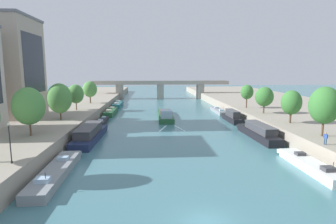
% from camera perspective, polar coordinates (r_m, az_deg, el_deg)
% --- Properties ---
extents(ground_plane, '(400.00, 400.00, 0.00)m').
position_cam_1_polar(ground_plane, '(23.38, 8.34, -22.46)').
color(ground_plane, '#42757F').
extents(quay_left, '(36.00, 170.00, 2.51)m').
position_cam_1_polar(quay_left, '(81.38, -26.14, 0.27)').
color(quay_left, gray).
rests_on(quay_left, ground).
extents(quay_right, '(36.00, 170.00, 2.51)m').
position_cam_1_polar(quay_right, '(85.17, 24.05, 0.75)').
color(quay_right, gray).
rests_on(quay_right, ground).
extents(barge_midriver, '(3.78, 18.34, 2.86)m').
position_cam_1_polar(barge_midriver, '(68.39, -0.57, -0.62)').
color(barge_midriver, '#235633').
rests_on(barge_midriver, ground).
extents(wake_behind_barge, '(5.60, 5.91, 0.03)m').
position_cam_1_polar(wake_behind_barge, '(56.51, 0.71, -3.52)').
color(wake_behind_barge, silver).
rests_on(wake_behind_barge, ground).
extents(moored_boat_left_near, '(2.87, 14.62, 2.13)m').
position_cam_1_polar(moored_boat_left_near, '(34.20, -22.71, -11.65)').
color(moored_boat_left_near, gray).
rests_on(moored_boat_left_near, ground).
extents(moored_boat_left_upstream, '(3.68, 16.06, 2.70)m').
position_cam_1_polar(moored_boat_left_upstream, '(48.98, -16.31, -4.48)').
color(moored_boat_left_upstream, '#1E284C').
rests_on(moored_boat_left_upstream, ground).
extents(moored_boat_left_end, '(1.83, 10.08, 2.11)m').
position_cam_1_polar(moored_boat_left_end, '(63.15, -13.77, -1.97)').
color(moored_boat_left_end, black).
rests_on(moored_boat_left_end, ground).
extents(moored_boat_left_far, '(2.54, 12.88, 2.41)m').
position_cam_1_polar(moored_boat_left_far, '(76.55, -12.06, 0.06)').
color(moored_boat_left_far, '#235633').
rests_on(moored_boat_left_far, ground).
extents(moored_boat_left_lone, '(2.92, 14.06, 2.37)m').
position_cam_1_polar(moored_boat_left_lone, '(93.05, -10.70, 1.62)').
color(moored_boat_left_lone, '#23666B').
rests_on(moored_boat_left_lone, ground).
extents(moored_boat_right_upstream, '(2.48, 12.16, 2.19)m').
position_cam_1_polar(moored_boat_right_upstream, '(37.98, 27.96, -9.91)').
color(moored_boat_right_upstream, silver).
rests_on(moored_boat_right_upstream, ground).
extents(moored_boat_right_midway, '(3.17, 14.51, 2.68)m').
position_cam_1_polar(moored_boat_right_midway, '(51.18, 18.69, -4.03)').
color(moored_boat_right_midway, black).
rests_on(moored_boat_right_midway, ground).
extents(moored_boat_right_lone, '(2.16, 10.46, 2.82)m').
position_cam_1_polar(moored_boat_right_lone, '(65.74, 13.42, -0.98)').
color(moored_boat_right_lone, black).
rests_on(moored_boat_right_lone, ground).
extents(moored_boat_right_far, '(2.27, 12.33, 2.09)m').
position_cam_1_polar(moored_boat_right_far, '(78.85, 10.69, 0.24)').
color(moored_boat_right_far, gray).
rests_on(moored_boat_right_far, ground).
extents(tree_left_second, '(4.57, 4.57, 7.20)m').
position_cam_1_polar(tree_left_second, '(44.15, -27.56, 1.11)').
color(tree_left_second, brown).
rests_on(tree_left_second, quay_left).
extents(tree_left_third, '(4.64, 4.64, 7.15)m').
position_cam_1_polar(tree_left_third, '(56.28, -22.08, 2.71)').
color(tree_left_third, brown).
rests_on(tree_left_third, quay_left).
extents(tree_left_past_mid, '(3.81, 3.81, 6.26)m').
position_cam_1_polar(tree_left_past_mid, '(68.89, -19.05, 3.65)').
color(tree_left_past_mid, brown).
rests_on(tree_left_past_mid, quay_left).
extents(tree_left_far, '(4.14, 4.14, 6.45)m').
position_cam_1_polar(tree_left_far, '(82.37, -16.30, 4.67)').
color(tree_left_far, brown).
rests_on(tree_left_far, quay_left).
extents(tree_right_second, '(4.31, 4.31, 7.32)m').
position_cam_1_polar(tree_right_second, '(44.90, 30.39, 1.23)').
color(tree_right_second, brown).
rests_on(tree_right_second, quay_right).
extents(tree_right_far, '(3.64, 3.64, 6.04)m').
position_cam_1_polar(tree_right_far, '(53.81, 24.78, 1.84)').
color(tree_right_far, brown).
rests_on(tree_right_far, quay_right).
extents(tree_right_nearest, '(4.02, 4.02, 5.96)m').
position_cam_1_polar(tree_right_nearest, '(63.95, 19.83, 3.08)').
color(tree_right_nearest, brown).
rests_on(tree_right_nearest, quay_right).
extents(tree_right_by_lamp, '(3.22, 3.22, 5.98)m').
position_cam_1_polar(tree_right_by_lamp, '(71.74, 16.47, 4.09)').
color(tree_right_by_lamp, brown).
rests_on(tree_right_by_lamp, quay_right).
extents(lamppost_left_bank, '(0.28, 0.28, 4.29)m').
position_cam_1_polar(lamppost_left_bank, '(32.23, -30.62, -5.39)').
color(lamppost_left_bank, black).
rests_on(lamppost_left_bank, quay_left).
extents(building_left_far_end, '(12.92, 12.77, 20.51)m').
position_cam_1_polar(building_left_far_end, '(65.40, -31.67, 8.14)').
color(building_left_far_end, '#A89989').
rests_on(building_left_far_end, quay_left).
extents(bridge_far, '(58.72, 4.40, 7.71)m').
position_cam_1_polar(bridge_far, '(115.47, -1.65, 5.24)').
color(bridge_far, gray).
rests_on(bridge_far, ground).
extents(person_on_quay, '(0.39, 0.41, 1.62)m').
position_cam_1_polar(person_on_quay, '(40.56, 30.55, -4.75)').
color(person_on_quay, navy).
rests_on(person_on_quay, quay_right).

